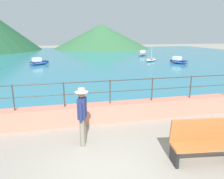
{
  "coord_description": "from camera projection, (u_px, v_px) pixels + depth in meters",
  "views": [
    {
      "loc": [
        -0.82,
        -4.26,
        3.23
      ],
      "look_at": [
        1.02,
        3.7,
        1.1
      ],
      "focal_mm": 34.24,
      "sensor_mm": 36.0,
      "label": 1
    }
  ],
  "objects": [
    {
      "name": "ground_plane",
      "position": [
        105.0,
        176.0,
        5.01
      ],
      "size": [
        120.0,
        120.0,
        0.0
      ],
      "primitive_type": "plane",
      "color": "gray"
    },
    {
      "name": "promenade_wall",
      "position": [
        88.0,
        114.0,
        7.94
      ],
      "size": [
        20.0,
        0.56,
        0.7
      ],
      "primitive_type": "cube",
      "color": "tan",
      "rests_on": "ground"
    },
    {
      "name": "railing",
      "position": [
        88.0,
        89.0,
        7.69
      ],
      "size": [
        18.44,
        0.04,
        0.9
      ],
      "color": "#383330",
      "rests_on": "promenade_wall"
    },
    {
      "name": "lake_water",
      "position": [
        68.0,
        58.0,
        29.35
      ],
      "size": [
        64.0,
        44.32,
        0.06
      ],
      "primitive_type": "cube",
      "color": "teal",
      "rests_on": "ground"
    },
    {
      "name": "hill_secondary",
      "position": [
        102.0,
        36.0,
        48.07
      ],
      "size": [
        21.56,
        21.56,
        5.34
      ],
      "primitive_type": "cone",
      "color": "#33663D",
      "rests_on": "ground"
    },
    {
      "name": "bench_far",
      "position": [
        203.0,
        141.0,
        5.52
      ],
      "size": [
        1.76,
        0.78,
        1.13
      ],
      "color": "#B76633",
      "rests_on": "ground"
    },
    {
      "name": "person_walking",
      "position": [
        82.0,
        114.0,
        6.2
      ],
      "size": [
        0.38,
        0.55,
        1.75
      ],
      "color": "slate",
      "rests_on": "ground"
    },
    {
      "name": "boat_0",
      "position": [
        178.0,
        61.0,
        23.51
      ],
      "size": [
        1.85,
        2.46,
        0.76
      ],
      "color": "#2D4C9E",
      "rests_on": "lake_water"
    },
    {
      "name": "boat_1",
      "position": [
        142.0,
        54.0,
        32.02
      ],
      "size": [
        2.22,
        2.3,
        0.76
      ],
      "color": "gray",
      "rests_on": "lake_water"
    },
    {
      "name": "boat_2",
      "position": [
        39.0,
        62.0,
        22.57
      ],
      "size": [
        2.4,
        2.06,
        0.76
      ],
      "color": "#2D4C9E",
      "rests_on": "lake_water"
    },
    {
      "name": "boat_4",
      "position": [
        151.0,
        59.0,
        25.6
      ],
      "size": [
        2.24,
        2.29,
        1.83
      ],
      "color": "white",
      "rests_on": "lake_water"
    }
  ]
}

